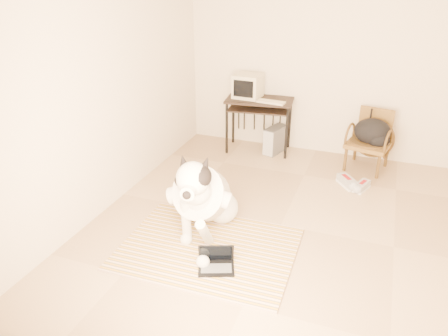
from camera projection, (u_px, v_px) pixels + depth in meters
The scene contains 15 objects.
floor at pixel (281, 225), 4.79m from camera, with size 4.50×4.50×0.00m, color tan.
wall_back at pixel (325, 62), 6.12m from camera, with size 4.50×4.50×0.00m, color beige.
wall_front at pixel (193, 226), 2.31m from camera, with size 4.50×4.50×0.00m, color beige.
wall_left at pixel (112, 88), 4.84m from camera, with size 4.50×4.50×0.00m, color beige.
rug at pixel (208, 248), 4.38m from camera, with size 1.74×1.35×0.02m.
dog at pixel (203, 197), 4.52m from camera, with size 0.69×1.38×1.04m.
laptop at pixel (216, 262), 4.07m from camera, with size 0.40×0.35×0.23m.
computer_desk at pixel (259, 107), 6.40m from camera, with size 1.02×0.65×0.80m.
crt_monitor at pixel (248, 86), 6.37m from camera, with size 0.40×0.39×0.34m.
desk_keyboard at pixel (271, 102), 6.18m from camera, with size 0.40×0.15×0.03m, color beige.
pc_tower at pixel (275, 140), 6.54m from camera, with size 0.29×0.46×0.40m.
rattan_chair at pixel (370, 140), 5.97m from camera, with size 0.63×0.62×0.81m.
backpack at pixel (373, 133), 5.85m from camera, with size 0.48×0.41×0.35m.
sneaker_left at pixel (347, 182), 5.61m from camera, with size 0.30×0.35×0.12m.
sneaker_right at pixel (362, 186), 5.51m from camera, with size 0.21×0.31×0.10m.
Camera 1 is at (0.84, -4.02, 2.61)m, focal length 35.00 mm.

